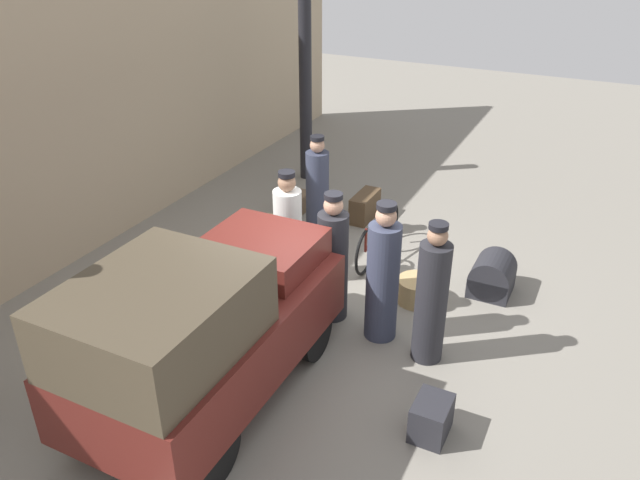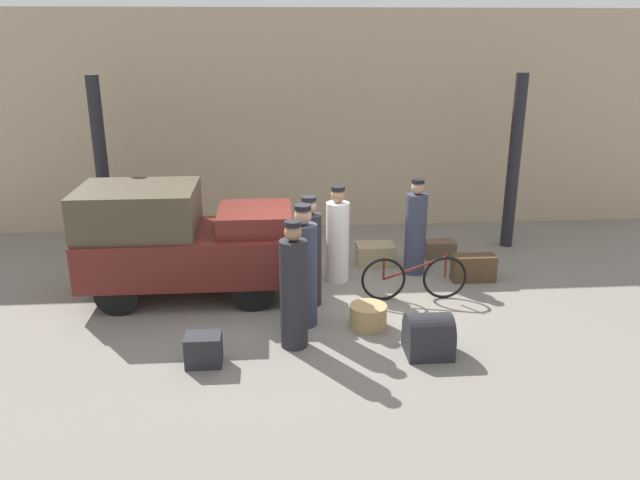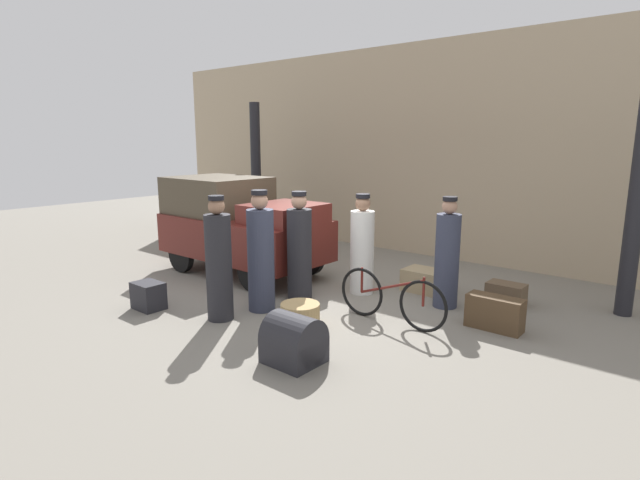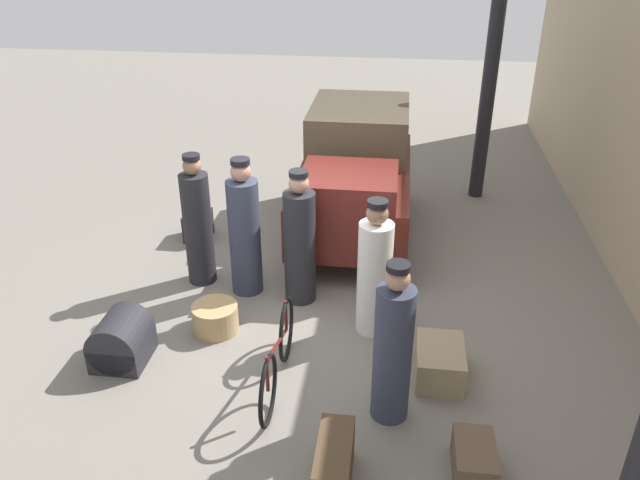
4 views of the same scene
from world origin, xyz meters
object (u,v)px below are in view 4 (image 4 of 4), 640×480
porter_lifting_near_truck (245,233)px  trunk_umber_medium (334,465)px  truck (356,172)px  trunk_large_brown (440,362)px  suitcase_tan_flat (198,225)px  porter_carrying_trunk (300,243)px  porter_standing_middle (374,274)px  conductor_in_dark_uniform (393,349)px  trunk_barrel_dark (121,342)px  wicker_basket (215,318)px  suitcase_small_leather (474,461)px  bicycle (278,357)px  porter_with_bicycle (198,225)px

porter_lifting_near_truck → trunk_umber_medium: bearing=26.0°
truck → trunk_large_brown: 3.60m
suitcase_tan_flat → trunk_large_brown: (2.76, 3.45, -0.02)m
porter_carrying_trunk → truck: bearing=165.6°
truck → trunk_umber_medium: size_ratio=4.45×
suitcase_tan_flat → trunk_umber_medium: trunk_umber_medium is taller
porter_standing_middle → suitcase_tan_flat: (-1.99, -2.71, -0.54)m
conductor_in_dark_uniform → trunk_barrel_dark: bearing=-98.9°
wicker_basket → suitcase_small_leather: 3.31m
bicycle → wicker_basket: (-0.86, -0.91, -0.20)m
truck → wicker_basket: size_ratio=6.09×
suitcase_small_leather → porter_with_bicycle: bearing=-131.1°
bicycle → trunk_umber_medium: size_ratio=2.31×
conductor_in_dark_uniform → trunk_umber_medium: size_ratio=2.30×
bicycle → conductor_in_dark_uniform: bearing=77.2°
porter_with_bicycle → truck: bearing=132.6°
porter_with_bicycle → trunk_large_brown: bearing=62.3°
truck → suitcase_small_leather: size_ratio=5.83×
porter_carrying_trunk → bicycle: bearing=1.1°
wicker_basket → porter_standing_middle: bearing=98.2°
wicker_basket → porter_standing_middle: size_ratio=0.32×
porter_lifting_near_truck → suitcase_small_leather: porter_lifting_near_truck is taller
truck → conductor_in_dark_uniform: 3.99m
truck → suitcase_small_leather: (4.59, 1.40, -0.79)m
wicker_basket → truck: bearing=153.6°
trunk_barrel_dark → porter_lifting_near_truck: bearing=147.5°
truck → porter_with_bicycle: 2.56m
truck → suitcase_small_leather: 4.87m
trunk_umber_medium → suitcase_small_leather: bearing=102.7°
porter_standing_middle → trunk_umber_medium: bearing=-5.0°
trunk_large_brown → trunk_umber_medium: (1.54, -0.94, 0.04)m
trunk_barrel_dark → trunk_large_brown: 3.40m
wicker_basket → trunk_umber_medium: trunk_umber_medium is taller
porter_carrying_trunk → suitcase_small_leather: porter_carrying_trunk is taller
trunk_barrel_dark → trunk_umber_medium: trunk_barrel_dark is taller
suitcase_tan_flat → trunk_umber_medium: size_ratio=0.63×
trunk_barrel_dark → porter_with_bicycle: bearing=168.3°
bicycle → trunk_barrel_dark: size_ratio=2.82×
wicker_basket → trunk_umber_medium: 2.61m
conductor_in_dark_uniform → porter_lifting_near_truck: porter_lifting_near_truck is taller
conductor_in_dark_uniform → porter_carrying_trunk: porter_carrying_trunk is taller
porter_standing_middle → wicker_basket: bearing=-81.8°
bicycle → suitcase_tan_flat: size_ratio=3.67×
porter_carrying_trunk → porter_lifting_near_truck: size_ratio=0.96×
trunk_barrel_dark → trunk_large_brown: (-0.15, 3.40, -0.06)m
trunk_large_brown → truck: bearing=-160.8°
suitcase_tan_flat → porter_carrying_trunk: bearing=50.7°
trunk_large_brown → porter_standing_middle: bearing=-136.2°
porter_standing_middle → trunk_large_brown: porter_standing_middle is taller
trunk_umber_medium → trunk_large_brown: bearing=148.5°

